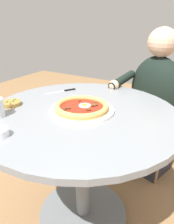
# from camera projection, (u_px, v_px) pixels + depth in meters

# --- Properties ---
(ground_plane) EXTENTS (6.00, 6.00, 0.02)m
(ground_plane) POSITION_uv_depth(u_px,v_px,m) (83.00, 214.00, 1.35)
(ground_plane) COLOR olive
(dining_table) EXTENTS (0.99, 0.99, 0.74)m
(dining_table) POSITION_uv_depth(u_px,v_px,m) (82.00, 140.00, 1.12)
(dining_table) COLOR gray
(dining_table) RESTS_ON ground
(pizza_on_plate) EXTENTS (0.33, 0.33, 0.04)m
(pizza_on_plate) POSITION_uv_depth(u_px,v_px,m) (81.00, 108.00, 1.04)
(pizza_on_plate) COLOR white
(pizza_on_plate) RESTS_ON dining_table
(steak_knife) EXTENTS (0.18, 0.12, 0.01)m
(steak_knife) POSITION_uv_depth(u_px,v_px,m) (65.00, 91.00, 1.33)
(steak_knife) COLOR silver
(steak_knife) RESTS_ON dining_table
(ramekin_capers) EXTENTS (0.07, 0.07, 0.03)m
(ramekin_capers) POSITION_uv_depth(u_px,v_px,m) (0.00, 132.00, 0.81)
(ramekin_capers) COLOR white
(ramekin_capers) RESTS_ON dining_table
(olive_pan) EXTENTS (0.11, 0.11, 0.04)m
(olive_pan) POSITION_uv_depth(u_px,v_px,m) (11.00, 103.00, 1.11)
(olive_pan) COLOR olive
(olive_pan) RESTS_ON dining_table
(diner_person) EXTENTS (0.48, 0.48, 1.12)m
(diner_person) POSITION_uv_depth(u_px,v_px,m) (152.00, 113.00, 1.58)
(diner_person) COLOR #282833
(diner_person) RESTS_ON ground
(cafe_chair_diner) EXTENTS (0.49, 0.49, 0.85)m
(cafe_chair_diner) POSITION_uv_depth(u_px,v_px,m) (162.00, 108.00, 1.66)
(cafe_chair_diner) COLOR #957050
(cafe_chair_diner) RESTS_ON ground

